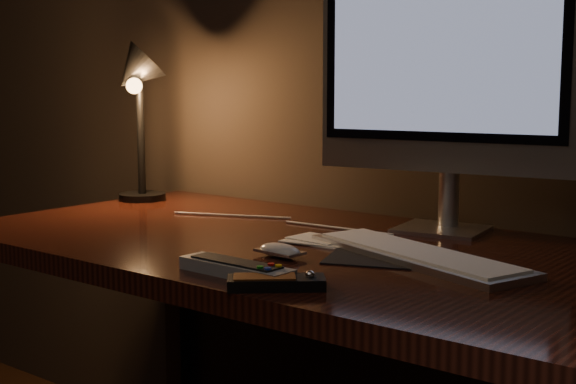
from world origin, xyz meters
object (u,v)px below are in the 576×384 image
Objects in this scene: keyboard at (417,255)px; monitor at (444,69)px; desk at (348,303)px; mouse at (280,252)px; media_remote at (276,282)px; desk_lamp at (136,95)px; tv_remote at (236,268)px.

monitor is at bearing 128.03° from keyboard.
desk is 17.88× the size of mouse.
desk_lamp reaches higher than media_remote.
keyboard is 3.15× the size of media_remote.
desk is 0.25m from mouse.
monitor is 0.67m from media_remote.
keyboard is (0.19, -0.07, 0.14)m from desk.
keyboard is at bearing -20.27° from desk.
desk_lamp is (-0.71, 0.08, 0.41)m from desk.
tv_remote is 0.52× the size of desk_lamp.
desk_lamp is at bearing 110.17° from media_remote.
keyboard is at bearing 36.85° from media_remote.
tv_remote is at bearing -86.62° from desk.
mouse is at bearing -113.71° from monitor.
mouse is (-0.20, -0.13, -0.00)m from keyboard.
desk is 0.83m from desk_lamp.
desk is 3.43× the size of keyboard.
mouse is at bearing 86.49° from media_remote.
tv_remote is at bearing -72.53° from mouse.
desk_lamp is (-0.70, 0.28, 0.27)m from mouse.
monitor is 0.65m from tv_remote.
mouse is 0.22× the size of desk_lamp.
desk_lamp is (-0.90, 0.15, 0.27)m from keyboard.
keyboard is 5.21× the size of mouse.
tv_remote reaches higher than desk.
monitor is 3.87× the size of media_remote.
monitor is 0.43m from keyboard.
keyboard is 0.34m from tv_remote.
monitor reaches higher than desk_lamp.
keyboard and mouse have the same top height.
desk is 7.43× the size of tv_remote.
media_remote is at bearing -71.98° from desk.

